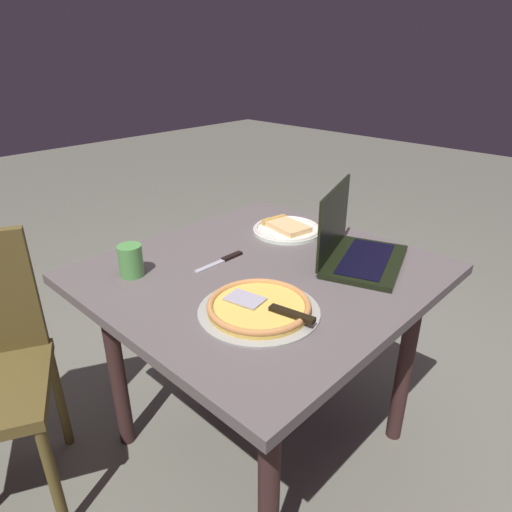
# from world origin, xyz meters

# --- Properties ---
(ground_plane) EXTENTS (12.00, 12.00, 0.00)m
(ground_plane) POSITION_xyz_m (0.00, 0.00, 0.00)
(ground_plane) COLOR slate
(dining_table) EXTENTS (1.02, 0.97, 0.74)m
(dining_table) POSITION_xyz_m (0.00, 0.00, 0.65)
(dining_table) COLOR #5C5252
(dining_table) RESTS_ON ground_plane
(laptop) EXTENTS (0.40, 0.33, 0.25)m
(laptop) POSITION_xyz_m (0.25, -0.18, 0.80)
(laptop) COLOR black
(laptop) RESTS_ON dining_table
(pizza_plate) EXTENTS (0.26, 0.26, 0.04)m
(pizza_plate) POSITION_xyz_m (0.30, 0.15, 0.76)
(pizza_plate) COLOR white
(pizza_plate) RESTS_ON dining_table
(pizza_tray) EXTENTS (0.33, 0.33, 0.03)m
(pizza_tray) POSITION_xyz_m (-0.20, -0.17, 0.76)
(pizza_tray) COLOR #A1A29A
(pizza_tray) RESTS_ON dining_table
(table_knife) EXTENTS (0.20, 0.02, 0.01)m
(table_knife) POSITION_xyz_m (-0.04, 0.14, 0.75)
(table_knife) COLOR #B2B1BD
(table_knife) RESTS_ON dining_table
(drink_cup) EXTENTS (0.08, 0.08, 0.10)m
(drink_cup) POSITION_xyz_m (-0.32, 0.27, 0.80)
(drink_cup) COLOR #539A4B
(drink_cup) RESTS_ON dining_table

